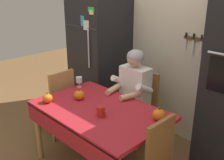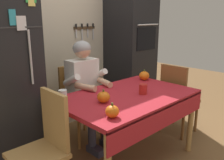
# 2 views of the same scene
# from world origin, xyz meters

# --- Properties ---
(back_wall_assembly) EXTENTS (3.70, 0.13, 2.60)m
(back_wall_assembly) POSITION_xyz_m (0.05, 1.35, 1.30)
(back_wall_assembly) COLOR beige
(back_wall_assembly) RESTS_ON ground
(wall_oven) EXTENTS (0.60, 0.64, 2.10)m
(wall_oven) POSITION_xyz_m (1.05, 1.00, 1.05)
(wall_oven) COLOR black
(wall_oven) RESTS_ON ground
(dining_table) EXTENTS (1.40, 0.90, 0.74)m
(dining_table) POSITION_xyz_m (0.00, 0.08, 0.66)
(dining_table) COLOR tan
(dining_table) RESTS_ON ground
(chair_behind_person) EXTENTS (0.40, 0.40, 0.93)m
(chair_behind_person) POSITION_xyz_m (-0.08, 0.87, 0.51)
(chair_behind_person) COLOR #9E6B33
(chair_behind_person) RESTS_ON ground
(seated_person) EXTENTS (0.47, 0.55, 1.25)m
(seated_person) POSITION_xyz_m (-0.08, 0.68, 0.74)
(seated_person) COLOR #38384C
(seated_person) RESTS_ON ground
(chair_right_side) EXTENTS (0.40, 0.40, 0.93)m
(chair_right_side) POSITION_xyz_m (0.90, 0.06, 0.51)
(chair_right_side) COLOR brown
(chair_right_side) RESTS_ON ground
(chair_left_side) EXTENTS (0.40, 0.40, 0.93)m
(chair_left_side) POSITION_xyz_m (-0.90, 0.18, 0.51)
(chair_left_side) COLOR tan
(chair_left_side) RESTS_ON ground
(coffee_mug) EXTENTS (0.11, 0.08, 0.10)m
(coffee_mug) POSITION_xyz_m (0.13, 0.00, 0.79)
(coffee_mug) COLOR #B2231E
(coffee_mug) RESTS_ON dining_table
(wine_glass) EXTENTS (0.08, 0.08, 0.13)m
(wine_glass) POSITION_xyz_m (-0.62, 0.32, 0.83)
(wine_glass) COLOR white
(wine_glass) RESTS_ON dining_table
(pumpkin_large) EXTENTS (0.11, 0.11, 0.12)m
(pumpkin_large) POSITION_xyz_m (-0.51, -0.21, 0.79)
(pumpkin_large) COLOR orange
(pumpkin_large) RESTS_ON dining_table
(pumpkin_medium) EXTENTS (0.12, 0.12, 0.13)m
(pumpkin_medium) POSITION_xyz_m (-0.33, 0.09, 0.79)
(pumpkin_medium) COLOR orange
(pumpkin_medium) RESTS_ON dining_table
(pumpkin_small) EXTENTS (0.13, 0.13, 0.13)m
(pumpkin_small) POSITION_xyz_m (0.57, 0.34, 0.80)
(pumpkin_small) COLOR orange
(pumpkin_small) RESTS_ON dining_table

